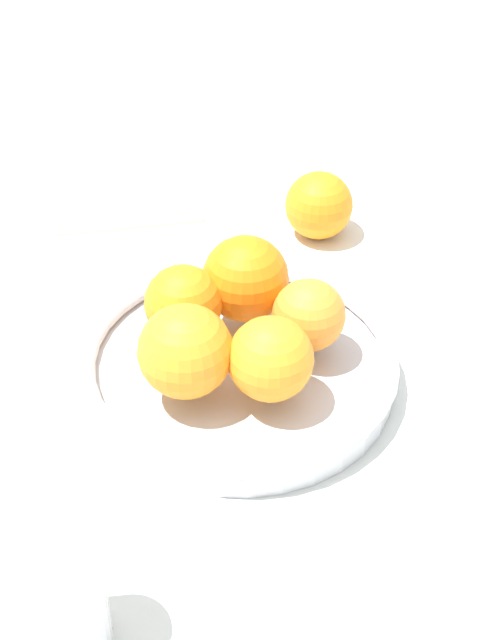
{
  "coord_description": "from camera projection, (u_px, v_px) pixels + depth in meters",
  "views": [
    {
      "loc": [
        -0.2,
        0.56,
        0.55
      ],
      "look_at": [
        0.0,
        0.0,
        0.07
      ],
      "focal_mm": 50.0,
      "sensor_mm": 36.0,
      "label": 1
    }
  ],
  "objects": [
    {
      "name": "stray_orange",
      "position": [
        318.0,
        205.0,
        0.98
      ],
      "size": [
        0.07,
        0.07,
        0.07
      ],
      "primitive_type": "sphere",
      "color": "orange",
      "rests_on": "ground_plane"
    },
    {
      "name": "ground_plane",
      "position": [
        240.0,
        380.0,
        0.81
      ],
      "size": [
        4.0,
        4.0,
        0.0
      ],
      "primitive_type": "plane",
      "color": "silver"
    },
    {
      "name": "drinking_glass",
      "position": [
        59.0,
        591.0,
        0.57
      ],
      "size": [
        0.06,
        0.06,
        0.11
      ],
      "primitive_type": "cylinder",
      "color": "white",
      "rests_on": "ground_plane"
    },
    {
      "name": "napkin_folded",
      "position": [
        124.0,
        189.0,
        1.07
      ],
      "size": [
        0.23,
        0.23,
        0.01
      ],
      "primitive_type": "cube",
      "rotation": [
        0.0,
        0.0,
        0.52
      ],
      "color": "beige",
      "rests_on": "ground_plane"
    },
    {
      "name": "fruit_bowl",
      "position": [
        240.0,
        366.0,
        0.8
      ],
      "size": [
        0.28,
        0.28,
        0.03
      ],
      "color": "silver",
      "rests_on": "ground_plane"
    },
    {
      "name": "orange_pile",
      "position": [
        233.0,
        320.0,
        0.76
      ],
      "size": [
        0.18,
        0.19,
        0.08
      ],
      "color": "orange",
      "rests_on": "fruit_bowl"
    }
  ]
}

